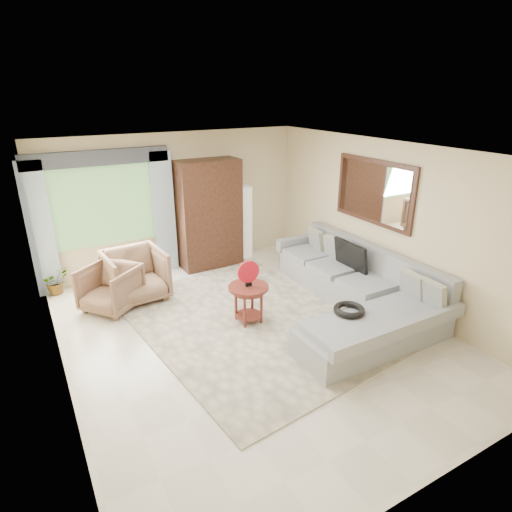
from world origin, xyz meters
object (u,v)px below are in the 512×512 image
tv_screen (351,256)px  potted_plant (55,280)px  armoire (209,214)px  sectional_sofa (356,294)px  floor_lamp (244,222)px  coffee_table (249,303)px  armchair_left (110,288)px  armchair_right (136,275)px

tv_screen → potted_plant: (-4.37, 2.54, -0.48)m
potted_plant → armoire: (2.87, -0.13, 0.81)m
sectional_sofa → floor_lamp: size_ratio=2.31×
floor_lamp → coffee_table: bearing=-116.8°
sectional_sofa → coffee_table: sectional_sofa is taller
tv_screen → armchair_left: size_ratio=0.92×
armchair_left → armchair_right: 0.48m
sectional_sofa → floor_lamp: (-0.43, 2.96, 0.47)m
sectional_sofa → potted_plant: (-4.10, 3.03, -0.04)m
coffee_table → armchair_right: 2.05m
coffee_table → armchair_left: armchair_left is taller
coffee_table → armoire: 2.54m
tv_screen → coffee_table: (-1.94, 0.02, -0.40)m
tv_screen → floor_lamp: 2.57m
tv_screen → armchair_left: 3.95m
coffee_table → armchair_left: size_ratio=0.75×
coffee_table → armchair_left: bearing=139.5°
armchair_left → floor_lamp: (2.95, 0.99, 0.38)m
armoire → coffee_table: bearing=-100.4°
armchair_right → floor_lamp: (2.50, 0.84, 0.32)m
armchair_left → potted_plant: bearing=176.5°
sectional_sofa → armchair_left: 3.91m
tv_screen → armchair_right: tv_screen is taller
tv_screen → coffee_table: 1.98m
coffee_table → armchair_left: 2.25m
tv_screen → armchair_right: bearing=153.0°
armchair_left → floor_lamp: 3.13m
armchair_left → armchair_right: armchair_right is taller
armchair_left → tv_screen: bearing=30.1°
floor_lamp → armchair_left: bearing=-161.5°
armoire → armchair_left: bearing=-156.6°
sectional_sofa → floor_lamp: 3.03m
coffee_table → armchair_right: (-1.26, 1.61, 0.11)m
coffee_table → armchair_left: (-1.71, 1.46, 0.05)m
floor_lamp → armchair_right: bearing=-161.5°
tv_screen → armchair_left: bearing=157.9°
sectional_sofa → coffee_table: size_ratio=5.73×
tv_screen → potted_plant: bearing=149.9°
armchair_right → potted_plant: (-1.17, 0.91, -0.19)m
sectional_sofa → armchair_left: bearing=149.8°
tv_screen → armchair_right: 3.60m
armchair_left → armchair_right: (0.45, 0.15, 0.06)m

